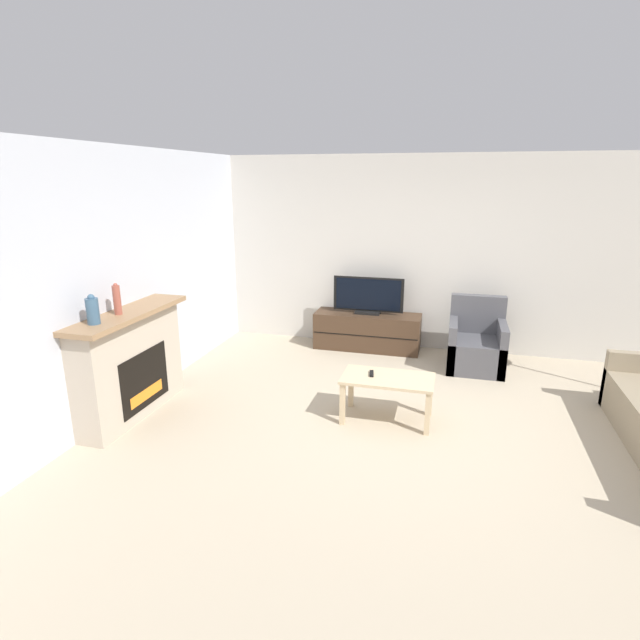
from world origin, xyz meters
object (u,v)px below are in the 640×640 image
object	(u,v)px
mantel_vase_left	(93,310)
tv_stand	(367,331)
armchair	(476,346)
tv	(368,297)
mantel_vase_centre_left	(117,299)
coffee_table	(388,384)
fireplace	(130,363)
remote	(372,374)

from	to	relation	value
mantel_vase_left	tv_stand	world-z (taller)	mantel_vase_left
armchair	tv	bearing A→B (deg)	166.23
mantel_vase_centre_left	coffee_table	distance (m)	2.76
tv	mantel_vase_centre_left	bearing A→B (deg)	-125.12
tv	armchair	bearing A→B (deg)	-13.77
tv	tv_stand	bearing A→B (deg)	90.00
coffee_table	fireplace	bearing A→B (deg)	-167.83
tv_stand	armchair	world-z (taller)	armchair
mantel_vase_left	tv	xyz separation A→B (m)	(1.97, 3.14, -0.47)
fireplace	mantel_vase_centre_left	bearing A→B (deg)	-81.71
mantel_vase_left	remote	bearing A→B (deg)	23.64
armchair	coffee_table	distance (m)	1.99
remote	armchair	bearing A→B (deg)	48.64
tv	coffee_table	size ratio (longest dim) A/B	1.09
tv_stand	coffee_table	distance (m)	2.21
armchair	coffee_table	world-z (taller)	armchair
tv_stand	remote	xyz separation A→B (m)	(0.40, -2.10, 0.21)
tv_stand	tv	world-z (taller)	tv
mantel_vase_centre_left	armchair	bearing A→B (deg)	35.20
mantel_vase_left	tv	size ratio (longest dim) A/B	0.28
tv	armchair	size ratio (longest dim) A/B	1.10
tv_stand	armchair	bearing A→B (deg)	-13.85
fireplace	tv_stand	xyz separation A→B (m)	(1.98, 2.68, -0.30)
mantel_vase_centre_left	fireplace	bearing A→B (deg)	98.29
tv	remote	world-z (taller)	tv
mantel_vase_centre_left	tv_stand	world-z (taller)	mantel_vase_centre_left
mantel_vase_left	tv	world-z (taller)	mantel_vase_left
fireplace	tv	size ratio (longest dim) A/B	1.55
tv_stand	remote	distance (m)	2.15
mantel_vase_centre_left	armchair	distance (m)	4.33
mantel_vase_centre_left	tv_stand	distance (m)	3.56
armchair	remote	xyz separation A→B (m)	(-1.08, -1.74, 0.18)
fireplace	mantel_vase_centre_left	size ratio (longest dim) A/B	4.97
mantel_vase_centre_left	remote	bearing A→B (deg)	16.28
remote	tv	bearing A→B (deg)	91.31
fireplace	remote	xyz separation A→B (m)	(2.39, 0.58, -0.09)
mantel_vase_left	tv	bearing A→B (deg)	57.95
tv_stand	armchair	distance (m)	1.53
armchair	remote	distance (m)	2.05
armchair	coffee_table	size ratio (longest dim) A/B	0.99
mantel_vase_centre_left	remote	distance (m)	2.59
mantel_vase_centre_left	tv	size ratio (longest dim) A/B	0.31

